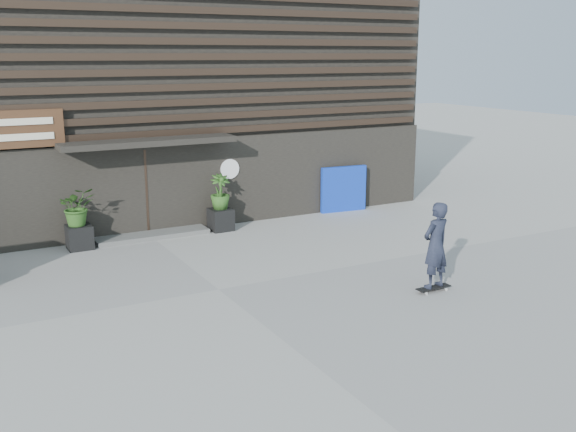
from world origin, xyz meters
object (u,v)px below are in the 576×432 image
planter_pot_right (221,219)px  blue_tarp (343,189)px  skateboarder (436,246)px  planter_pot_left (79,237)px

planter_pot_right → blue_tarp: blue_tarp is taller
blue_tarp → skateboarder: size_ratio=0.80×
planter_pot_right → planter_pot_left: bearing=180.0°
planter_pot_left → planter_pot_right: same height
planter_pot_left → skateboarder: size_ratio=0.32×
planter_pot_left → planter_pot_right: 3.80m
planter_pot_left → blue_tarp: blue_tarp is taller
skateboarder → planter_pot_right: bearing=106.4°
planter_pot_left → blue_tarp: 8.02m
planter_pot_right → blue_tarp: 4.23m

